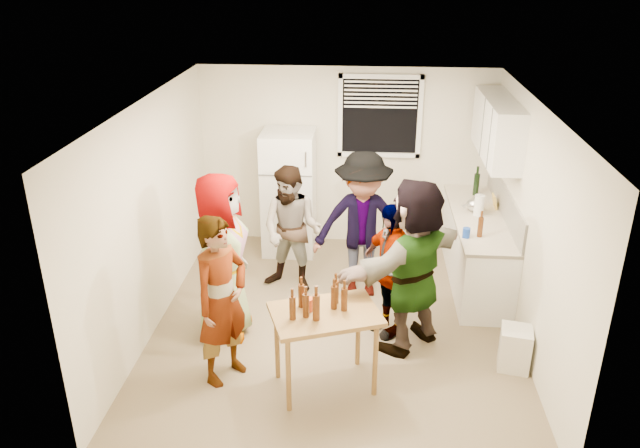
# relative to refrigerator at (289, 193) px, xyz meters

# --- Properties ---
(room) EXTENTS (4.00, 4.50, 2.50)m
(room) POSITION_rel_refrigerator_xyz_m (0.75, -1.88, -0.85)
(room) COLOR beige
(room) RESTS_ON ground
(window) EXTENTS (1.12, 0.10, 1.06)m
(window) POSITION_rel_refrigerator_xyz_m (1.20, 0.33, 1.00)
(window) COLOR white
(window) RESTS_ON room
(refrigerator) EXTENTS (0.70, 0.70, 1.70)m
(refrigerator) POSITION_rel_refrigerator_xyz_m (0.00, 0.00, 0.00)
(refrigerator) COLOR white
(refrigerator) RESTS_ON ground
(counter_lower) EXTENTS (0.60, 2.20, 0.86)m
(counter_lower) POSITION_rel_refrigerator_xyz_m (2.45, -0.73, -0.42)
(counter_lower) COLOR white
(counter_lower) RESTS_ON ground
(countertop) EXTENTS (0.64, 2.22, 0.04)m
(countertop) POSITION_rel_refrigerator_xyz_m (2.45, -0.73, 0.03)
(countertop) COLOR beige
(countertop) RESTS_ON counter_lower
(backsplash) EXTENTS (0.03, 2.20, 0.36)m
(backsplash) POSITION_rel_refrigerator_xyz_m (2.74, -0.73, 0.23)
(backsplash) COLOR beige
(backsplash) RESTS_ON countertop
(upper_cabinets) EXTENTS (0.34, 1.60, 0.70)m
(upper_cabinets) POSITION_rel_refrigerator_xyz_m (2.58, -0.53, 1.10)
(upper_cabinets) COLOR white
(upper_cabinets) RESTS_ON room
(kettle) EXTENTS (0.31, 0.28, 0.20)m
(kettle) POSITION_rel_refrigerator_xyz_m (2.40, -0.60, 0.05)
(kettle) COLOR silver
(kettle) RESTS_ON countertop
(paper_towel) EXTENTS (0.12, 0.12, 0.26)m
(paper_towel) POSITION_rel_refrigerator_xyz_m (2.43, -0.72, 0.05)
(paper_towel) COLOR white
(paper_towel) RESTS_ON countertop
(wine_bottle) EXTENTS (0.07, 0.07, 0.29)m
(wine_bottle) POSITION_rel_refrigerator_xyz_m (2.50, -0.02, 0.05)
(wine_bottle) COLOR black
(wine_bottle) RESTS_ON countertop
(beer_bottle_counter) EXTENTS (0.06, 0.06, 0.23)m
(beer_bottle_counter) POSITION_rel_refrigerator_xyz_m (2.35, -1.36, 0.05)
(beer_bottle_counter) COLOR #47230C
(beer_bottle_counter) RESTS_ON countertop
(blue_cup) EXTENTS (0.09, 0.09, 0.11)m
(blue_cup) POSITION_rel_refrigerator_xyz_m (2.19, -1.40, 0.05)
(blue_cup) COLOR #163CA4
(blue_cup) RESTS_ON countertop
(picture_frame) EXTENTS (0.02, 0.20, 0.16)m
(picture_frame) POSITION_rel_refrigerator_xyz_m (2.67, -0.45, 0.13)
(picture_frame) COLOR #F2C14C
(picture_frame) RESTS_ON countertop
(trash_bin) EXTENTS (0.35, 0.35, 0.44)m
(trash_bin) POSITION_rel_refrigerator_xyz_m (2.59, -2.55, -0.60)
(trash_bin) COLOR silver
(trash_bin) RESTS_ON ground
(serving_table) EXTENTS (1.14, 0.95, 0.83)m
(serving_table) POSITION_rel_refrigerator_xyz_m (0.71, -3.00, -0.85)
(serving_table) COLOR brown
(serving_table) RESTS_ON ground
(beer_bottle_table) EXTENTS (0.07, 0.07, 0.26)m
(beer_bottle_table) POSITION_rel_refrigerator_xyz_m (0.64, -3.13, -0.02)
(beer_bottle_table) COLOR #47230C
(beer_bottle_table) RESTS_ON serving_table
(red_cup) EXTENTS (0.09, 0.09, 0.13)m
(red_cup) POSITION_rel_refrigerator_xyz_m (0.55, -2.98, -0.02)
(red_cup) COLOR #B13613
(red_cup) RESTS_ON serving_table
(guest_grey) EXTENTS (1.90, 1.03, 0.59)m
(guest_grey) POSITION_rel_refrigerator_xyz_m (-0.45, -2.14, -0.85)
(guest_grey) COLOR gray
(guest_grey) RESTS_ON ground
(guest_stripe) EXTENTS (1.77, 1.44, 0.41)m
(guest_stripe) POSITION_rel_refrigerator_xyz_m (-0.27, -2.91, -0.85)
(guest_stripe) COLOR #141933
(guest_stripe) RESTS_ON ground
(guest_back_left) EXTENTS (1.18, 1.74, 0.60)m
(guest_back_left) POSITION_rel_refrigerator_xyz_m (0.17, -1.11, -0.85)
(guest_back_left) COLOR #4F3321
(guest_back_left) RESTS_ON ground
(guest_back_right) EXTENTS (1.30, 1.89, 0.67)m
(guest_back_right) POSITION_rel_refrigerator_xyz_m (1.02, -1.16, -0.85)
(guest_back_right) COLOR #46454B
(guest_back_right) RESTS_ON ground
(guest_black) EXTENTS (1.75, 1.59, 0.37)m
(guest_black) POSITION_rel_refrigerator_xyz_m (1.34, -1.98, -0.85)
(guest_black) COLOR black
(guest_black) RESTS_ON ground
(guest_orange) EXTENTS (2.55, 2.55, 0.55)m
(guest_orange) POSITION_rel_refrigerator_xyz_m (1.56, -2.22, -0.85)
(guest_orange) COLOR #D76C4E
(guest_orange) RESTS_ON ground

